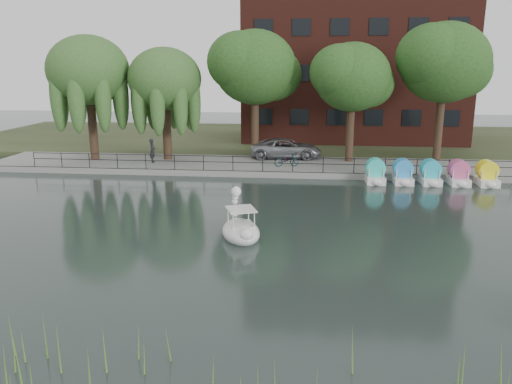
% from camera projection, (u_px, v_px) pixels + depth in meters
% --- Properties ---
extents(ground_plane, '(120.00, 120.00, 0.00)m').
position_uv_depth(ground_plane, '(234.00, 246.00, 20.59)').
color(ground_plane, '#323D3B').
extents(promenade, '(40.00, 6.00, 0.40)m').
position_uv_depth(promenade, '(266.00, 166.00, 35.96)').
color(promenade, gray).
rests_on(promenade, ground_plane).
extents(kerb, '(40.00, 0.25, 0.40)m').
position_uv_depth(kerb, '(262.00, 175.00, 33.12)').
color(kerb, gray).
rests_on(kerb, ground_plane).
extents(land_strip, '(60.00, 22.00, 0.36)m').
position_uv_depth(land_strip, '(278.00, 139.00, 49.47)').
color(land_strip, '#47512D').
rests_on(land_strip, ground_plane).
extents(railing, '(32.00, 0.05, 1.00)m').
position_uv_depth(railing, '(263.00, 160.00, 33.08)').
color(railing, black).
rests_on(railing, promenade).
extents(apartment_building, '(20.00, 10.07, 18.00)m').
position_uv_depth(apartment_building, '(353.00, 42.00, 46.49)').
color(apartment_building, '#4C1E16').
rests_on(apartment_building, land_strip).
extents(willow_left, '(5.88, 5.88, 9.01)m').
position_uv_depth(willow_left, '(88.00, 71.00, 36.08)').
color(willow_left, '#473323').
rests_on(willow_left, promenade).
extents(willow_mid, '(5.32, 5.32, 8.15)m').
position_uv_depth(willow_mid, '(165.00, 79.00, 36.18)').
color(willow_mid, '#473323').
rests_on(willow_mid, promenade).
extents(broadleaf_center, '(6.00, 6.00, 9.25)m').
position_uv_depth(broadleaf_center, '(255.00, 68.00, 36.30)').
color(broadleaf_center, '#473323').
rests_on(broadleaf_center, promenade).
extents(broadleaf_right, '(5.40, 5.40, 8.32)m').
position_uv_depth(broadleaf_right, '(352.00, 78.00, 35.30)').
color(broadleaf_right, '#473323').
rests_on(broadleaf_right, promenade).
extents(broadleaf_far, '(6.30, 6.30, 9.71)m').
position_uv_depth(broadleaf_far, '(445.00, 63.00, 35.37)').
color(broadleaf_far, '#473323').
rests_on(broadleaf_far, promenade).
extents(minivan, '(3.17, 6.30, 1.71)m').
position_uv_depth(minivan, '(286.00, 147.00, 37.70)').
color(minivan, gray).
rests_on(minivan, promenade).
extents(bicycle, '(1.07, 1.82, 1.00)m').
position_uv_depth(bicycle, '(286.00, 159.00, 34.68)').
color(bicycle, gray).
rests_on(bicycle, promenade).
extents(pedestrian, '(0.63, 0.80, 1.98)m').
position_uv_depth(pedestrian, '(152.00, 149.00, 35.93)').
color(pedestrian, black).
rests_on(pedestrian, promenade).
extents(swan_boat, '(2.34, 2.87, 2.10)m').
position_uv_depth(swan_boat, '(241.00, 228.00, 21.45)').
color(swan_boat, white).
rests_on(swan_boat, ground_plane).
extents(pedal_boat_row, '(7.95, 1.70, 1.40)m').
position_uv_depth(pedal_boat_row, '(430.00, 174.00, 31.26)').
color(pedal_boat_row, white).
rests_on(pedal_boat_row, ground_plane).
extents(reed_bank, '(24.00, 2.40, 1.20)m').
position_uv_depth(reed_bank, '(261.00, 373.00, 11.08)').
color(reed_bank, '#669938').
rests_on(reed_bank, ground_plane).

